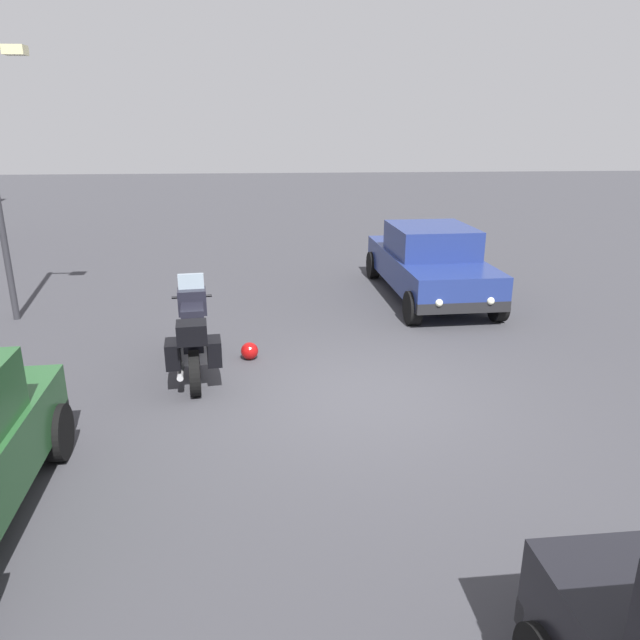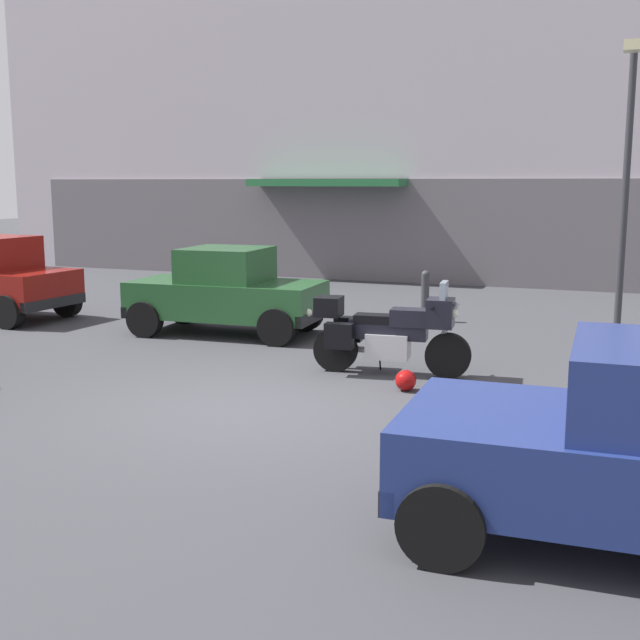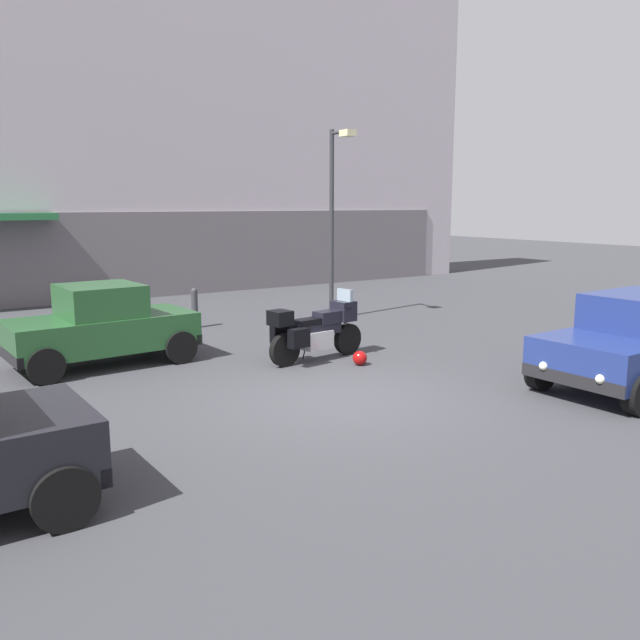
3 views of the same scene
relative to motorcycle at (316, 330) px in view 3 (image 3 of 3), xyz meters
The scene contains 7 objects.
ground_plane 2.64m from the motorcycle, 114.52° to the right, with size 80.00×80.00×0.00m, color #38383D.
building_facade_rear 12.89m from the motorcycle, 95.24° to the left, with size 29.94×3.40×12.08m.
motorcycle is the anchor object (origin of this frame).
helmet 1.06m from the motorcycle, 58.21° to the right, with size 0.28×0.28×0.28m, color #990C0C.
car_compact_side 4.09m from the motorcycle, 152.06° to the left, with size 3.55×1.89×1.56m.
streetlamp_curbside 5.25m from the motorcycle, 50.85° to the left, with size 0.28×0.94×4.94m.
bollard_curbside 4.60m from the motorcycle, 97.91° to the left, with size 0.16×0.16×1.01m.
Camera 3 is at (-5.84, -8.29, 3.07)m, focal length 36.86 mm.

